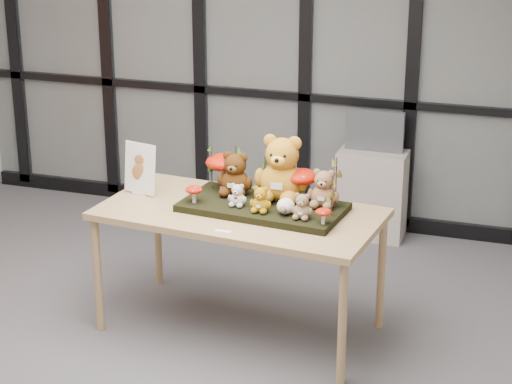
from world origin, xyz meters
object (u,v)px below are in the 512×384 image
(bear_pooh_yellow, at_px, (282,164))
(cabinet, at_px, (371,194))
(bear_white_bow, at_px, (238,194))
(mushroom_back_left, at_px, (224,170))
(display_table, at_px, (240,221))
(monitor, at_px, (375,131))
(bear_brown_medium, at_px, (235,171))
(mushroom_back_right, at_px, (301,184))
(plush_cream_hedgehog, at_px, (286,205))
(sign_holder, at_px, (140,170))
(bear_beige_small, at_px, (302,205))
(mushroom_front_right, at_px, (323,215))
(mushroom_front_left, at_px, (194,193))
(bear_tan_back, at_px, (324,186))
(bear_small_yellow, at_px, (261,198))
(diorama_tray, at_px, (263,207))

(bear_pooh_yellow, distance_m, cabinet, 1.80)
(bear_white_bow, bearing_deg, mushroom_back_left, 130.63)
(display_table, height_order, mushroom_back_left, mushroom_back_left)
(bear_white_bow, relative_size, monitor, 0.35)
(cabinet, bearing_deg, bear_white_bow, -104.62)
(bear_brown_medium, xyz_separation_m, mushroom_back_right, (0.43, 0.01, -0.04))
(plush_cream_hedgehog, height_order, cabinet, plush_cream_hedgehog)
(mushroom_back_left, bearing_deg, sign_holder, -163.12)
(bear_beige_small, xyz_separation_m, mushroom_back_right, (-0.09, 0.28, 0.03))
(bear_white_bow, distance_m, mushroom_back_left, 0.33)
(cabinet, bearing_deg, bear_brown_medium, -108.79)
(mushroom_front_right, bearing_deg, mushroom_front_left, 173.39)
(bear_tan_back, xyz_separation_m, bear_small_yellow, (-0.33, -0.21, -0.04))
(bear_tan_back, height_order, bear_beige_small, bear_tan_back)
(mushroom_back_right, bearing_deg, cabinet, 85.45)
(bear_white_bow, height_order, cabinet, bear_white_bow)
(display_table, xyz_separation_m, plush_cream_hedgehog, (0.32, -0.07, 0.16))
(bear_small_yellow, bearing_deg, cabinet, 86.19)
(bear_pooh_yellow, bearing_deg, mushroom_front_left, -150.10)
(bear_small_yellow, relative_size, mushroom_front_left, 1.49)
(mushroom_front_left, bearing_deg, diorama_tray, 14.65)
(monitor, bearing_deg, bear_pooh_yellow, -98.68)
(bear_pooh_yellow, height_order, mushroom_front_right, bear_pooh_yellow)
(cabinet, bearing_deg, display_table, -104.73)
(diorama_tray, relative_size, bear_beige_small, 5.74)
(diorama_tray, height_order, mushroom_front_right, mushroom_front_right)
(bear_white_bow, relative_size, bear_beige_small, 0.91)
(bear_pooh_yellow, bearing_deg, bear_small_yellow, -97.69)
(plush_cream_hedgehog, xyz_separation_m, mushroom_front_right, (0.25, -0.09, -0.00))
(mushroom_back_left, xyz_separation_m, mushroom_front_right, (0.76, -0.40, -0.07))
(bear_pooh_yellow, relative_size, bear_beige_small, 2.64)
(diorama_tray, height_order, mushroom_back_right, mushroom_back_right)
(diorama_tray, xyz_separation_m, bear_brown_medium, (-0.22, 0.11, 0.17))
(bear_pooh_yellow, height_order, plush_cream_hedgehog, bear_pooh_yellow)
(display_table, height_order, sign_holder, sign_holder)
(mushroom_back_right, bearing_deg, mushroom_front_right, -55.53)
(diorama_tray, height_order, bear_white_bow, bear_white_bow)
(bear_pooh_yellow, bearing_deg, bear_brown_medium, -173.18)
(mushroom_front_left, xyz_separation_m, sign_holder, (-0.43, 0.14, 0.06))
(bear_brown_medium, height_order, bear_small_yellow, bear_brown_medium)
(mushroom_front_right, relative_size, cabinet, 0.15)
(diorama_tray, relative_size, bear_tan_back, 3.81)
(bear_beige_small, bearing_deg, mushroom_back_right, 112.37)
(bear_tan_back, distance_m, cabinet, 1.78)
(diorama_tray, relative_size, mushroom_back_left, 3.92)
(diorama_tray, height_order, bear_small_yellow, bear_small_yellow)
(plush_cream_hedgehog, height_order, sign_holder, sign_holder)
(bear_brown_medium, height_order, mushroom_front_left, bear_brown_medium)
(bear_tan_back, bearing_deg, monitor, 96.42)
(display_table, relative_size, bear_brown_medium, 5.86)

